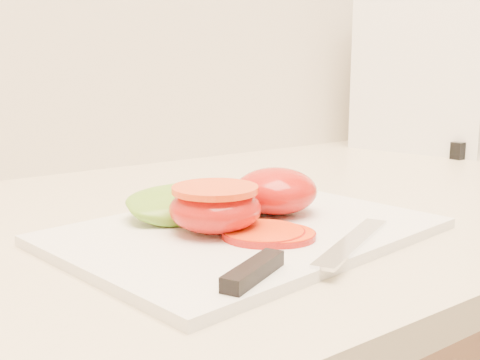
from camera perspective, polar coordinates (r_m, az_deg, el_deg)
cutting_board at (r=0.59m, az=0.58°, el=-4.90°), size 0.38×0.30×0.01m
tomato_half_dome at (r=0.64m, az=3.41°, el=-1.02°), size 0.09×0.09×0.05m
tomato_half_cut at (r=0.57m, az=-2.37°, el=-2.56°), size 0.09×0.09×0.04m
tomato_slice_0 at (r=0.56m, az=2.22°, el=-5.07°), size 0.07×0.07×0.01m
tomato_slice_1 at (r=0.55m, az=3.70°, el=-5.21°), size 0.07×0.07×0.01m
lettuce_leaf_0 at (r=0.63m, az=-5.07°, el=-2.23°), size 0.15×0.10×0.03m
lettuce_leaf_1 at (r=0.66m, az=-2.36°, el=-1.56°), size 0.14×0.14×0.03m
knife at (r=0.49m, az=5.38°, el=-7.39°), size 0.24×0.09×0.01m
appliance at (r=1.23m, az=17.98°, el=9.90°), size 0.25×0.29×0.30m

